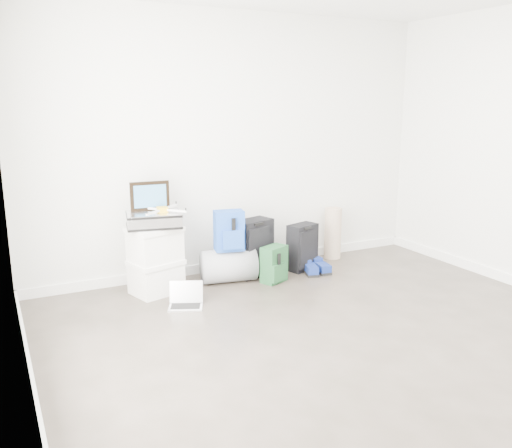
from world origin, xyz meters
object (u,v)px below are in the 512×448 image
boxes_stack (156,260)px  carry_on (303,247)px  duffel_bag (229,266)px  large_suitcase (254,248)px  laptop (186,301)px  briefcase (154,220)px

boxes_stack → carry_on: bearing=-16.7°
duffel_bag → large_suitcase: (0.32, 0.06, 0.13)m
duffel_bag → large_suitcase: size_ratio=0.91×
boxes_stack → carry_on: 1.63m
large_suitcase → carry_on: 0.56m
large_suitcase → laptop: large_suitcase is taller
duffel_bag → carry_on: size_ratio=1.08×
large_suitcase → carry_on: size_ratio=1.19×
boxes_stack → carry_on: size_ratio=1.28×
briefcase → boxes_stack: bearing=-168.6°
briefcase → laptop: bearing=-62.1°
large_suitcase → laptop: (-0.93, -0.50, -0.25)m
boxes_stack → large_suitcase: bearing=-13.6°
duffel_bag → large_suitcase: 0.35m
briefcase → duffel_bag: (0.75, -0.01, -0.55)m
boxes_stack → duffel_bag: 0.77m
duffel_bag → carry_on: bearing=10.1°
large_suitcase → carry_on: bearing=-22.8°
laptop → carry_on: bearing=40.6°
boxes_stack → briefcase: 0.39m
briefcase → duffel_bag: bearing=10.6°
boxes_stack → briefcase: size_ratio=1.33×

